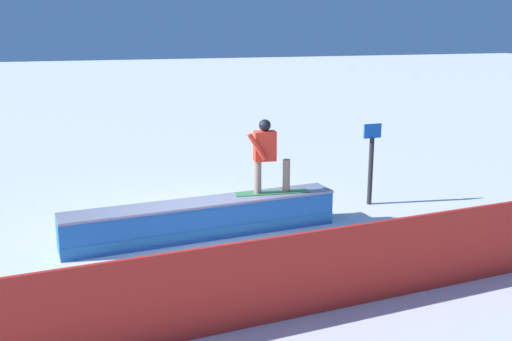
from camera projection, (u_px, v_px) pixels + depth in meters
ground_plane at (204, 236)px, 10.71m from camera, size 120.00×120.00×0.00m
grind_box at (203, 220)px, 10.64m from camera, size 5.08×0.98×0.67m
snowboarder at (267, 154)px, 10.87m from camera, size 1.43×0.46×1.41m
safety_fence at (269, 281)px, 7.45m from camera, size 9.49×0.70×1.16m
trail_marker at (371, 161)px, 12.43m from camera, size 0.40×0.10×1.75m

